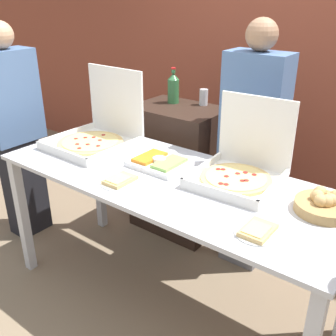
# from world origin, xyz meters

# --- Properties ---
(ground_plane) EXTENTS (16.00, 16.00, 0.00)m
(ground_plane) POSITION_xyz_m (0.00, 0.00, 0.00)
(ground_plane) COLOR #847056
(brick_wall_behind) EXTENTS (10.00, 0.06, 2.80)m
(brick_wall_behind) POSITION_xyz_m (0.00, 1.70, 1.40)
(brick_wall_behind) COLOR brown
(brick_wall_behind) RESTS_ON ground_plane
(buffet_table) EXTENTS (2.08, 0.82, 0.89)m
(buffet_table) POSITION_xyz_m (0.00, 0.00, 0.78)
(buffet_table) COLOR silver
(buffet_table) RESTS_ON ground_plane
(pizza_box_near_right) EXTENTS (0.47, 0.48, 0.44)m
(pizza_box_near_right) POSITION_xyz_m (0.35, 0.20, 0.97)
(pizza_box_near_right) COLOR white
(pizza_box_near_right) RESTS_ON buffet_table
(pizza_box_near_left) EXTENTS (0.50, 0.52, 0.49)m
(pizza_box_near_left) POSITION_xyz_m (-0.69, 0.11, 0.98)
(pizza_box_near_left) COLOR white
(pizza_box_near_left) RESTS_ON buffet_table
(paper_plate_front_right) EXTENTS (0.21, 0.21, 0.03)m
(paper_plate_front_right) POSITION_xyz_m (0.66, -0.22, 0.91)
(paper_plate_front_right) COLOR white
(paper_plate_front_right) RESTS_ON buffet_table
(paper_plate_front_left) EXTENTS (0.22, 0.22, 0.03)m
(paper_plate_front_left) POSITION_xyz_m (-0.16, -0.23, 0.91)
(paper_plate_front_left) COLOR white
(paper_plate_front_left) RESTS_ON buffet_table
(veggie_tray) EXTENTS (0.33, 0.27, 0.05)m
(veggie_tray) POSITION_xyz_m (-0.13, 0.08, 0.92)
(veggie_tray) COLOR white
(veggie_tray) RESTS_ON buffet_table
(bread_basket) EXTENTS (0.28, 0.28, 0.10)m
(bread_basket) POSITION_xyz_m (0.83, 0.14, 0.93)
(bread_basket) COLOR tan
(bread_basket) RESTS_ON buffet_table
(sideboard_podium) EXTENTS (0.68, 0.48, 1.04)m
(sideboard_podium) POSITION_xyz_m (-0.48, 0.76, 0.52)
(sideboard_podium) COLOR black
(sideboard_podium) RESTS_ON ground_plane
(soda_bottle) EXTENTS (0.09, 0.09, 0.27)m
(soda_bottle) POSITION_xyz_m (-0.59, 0.84, 1.16)
(soda_bottle) COLOR #2D6638
(soda_bottle) RESTS_ON sideboard_podium
(soda_can_silver) EXTENTS (0.07, 0.07, 0.12)m
(soda_can_silver) POSITION_xyz_m (-0.37, 0.93, 1.11)
(soda_can_silver) COLOR silver
(soda_can_silver) RESTS_ON sideboard_podium
(person_guest_plaid) EXTENTS (0.40, 0.22, 1.72)m
(person_guest_plaid) POSITION_xyz_m (0.18, 0.67, 0.90)
(person_guest_plaid) COLOR slate
(person_guest_plaid) RESTS_ON ground_plane
(person_guest_cap) EXTENTS (0.22, 0.40, 1.67)m
(person_guest_cap) POSITION_xyz_m (-1.43, -0.05, 0.87)
(person_guest_cap) COLOR black
(person_guest_cap) RESTS_ON ground_plane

